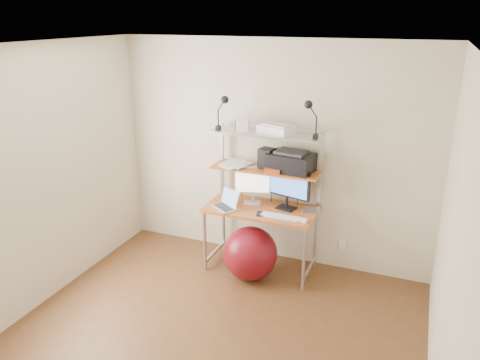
# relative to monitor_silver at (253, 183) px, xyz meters

# --- Properties ---
(room) EXTENTS (3.60, 3.60, 3.60)m
(room) POSITION_rel_monitor_silver_xyz_m (0.13, -1.54, 0.27)
(room) COLOR brown
(room) RESTS_ON ground
(computer_desk) EXTENTS (1.20, 0.60, 1.57)m
(computer_desk) POSITION_rel_monitor_silver_xyz_m (0.13, -0.03, -0.03)
(computer_desk) COLOR #C75F26
(computer_desk) RESTS_ON ground
(desktop) EXTENTS (1.20, 0.60, 0.00)m
(desktop) POSITION_rel_monitor_silver_xyz_m (0.13, -0.10, -0.24)
(desktop) COLOR #C75F26
(desktop) RESTS_ON computer_desk
(mid_shelf) EXTENTS (1.18, 0.34, 0.00)m
(mid_shelf) POSITION_rel_monitor_silver_xyz_m (0.13, 0.03, 0.17)
(mid_shelf) COLOR #C75F26
(mid_shelf) RESTS_ON computer_desk
(top_shelf) EXTENTS (1.18, 0.34, 0.00)m
(top_shelf) POSITION_rel_monitor_silver_xyz_m (0.13, 0.03, 0.57)
(top_shelf) COLOR #B1B1B6
(top_shelf) RESTS_ON computer_desk
(floor) EXTENTS (3.60, 3.60, 0.00)m
(floor) POSITION_rel_monitor_silver_xyz_m (0.13, -1.54, -0.98)
(floor) COLOR brown
(floor) RESTS_ON ground
(wall_outlet) EXTENTS (0.08, 0.01, 0.12)m
(wall_outlet) POSITION_rel_monitor_silver_xyz_m (0.98, 0.25, -0.68)
(wall_outlet) COLOR white
(wall_outlet) RESTS_ON room
(monitor_silver) EXTENTS (0.40, 0.19, 0.46)m
(monitor_silver) POSITION_rel_monitor_silver_xyz_m (0.00, 0.00, 0.00)
(monitor_silver) COLOR #BCBCC1
(monitor_silver) RESTS_ON desktop
(monitor_black) EXTENTS (0.52, 0.20, 0.53)m
(monitor_black) POSITION_rel_monitor_silver_xyz_m (0.39, 0.01, 0.02)
(monitor_black) COLOR black
(monitor_black) RESTS_ON desktop
(laptop) EXTENTS (0.38, 0.36, 0.26)m
(laptop) POSITION_rel_monitor_silver_xyz_m (-0.22, -0.22, -0.20)
(laptop) COLOR silver
(laptop) RESTS_ON desktop
(keyboard) EXTENTS (0.41, 0.12, 0.01)m
(keyboard) POSITION_rel_monitor_silver_xyz_m (0.39, -0.25, -0.24)
(keyboard) COLOR white
(keyboard) RESTS_ON desktop
(mouse) EXTENTS (0.11, 0.08, 0.03)m
(mouse) POSITION_rel_monitor_silver_xyz_m (0.64, -0.27, -0.23)
(mouse) COLOR white
(mouse) RESTS_ON desktop
(mac_mini) EXTENTS (0.22, 0.22, 0.03)m
(mac_mini) POSITION_rel_monitor_silver_xyz_m (0.67, -0.02, -0.23)
(mac_mini) COLOR silver
(mac_mini) RESTS_ON desktop
(phone) EXTENTS (0.10, 0.14, 0.01)m
(phone) POSITION_rel_monitor_silver_xyz_m (0.17, -0.25, -0.24)
(phone) COLOR black
(phone) RESTS_ON desktop
(printer) EXTENTS (0.50, 0.37, 0.22)m
(printer) POSITION_rel_monitor_silver_xyz_m (0.40, 0.06, 0.27)
(printer) COLOR black
(printer) RESTS_ON mid_shelf
(nas_cube) EXTENTS (0.18, 0.18, 0.22)m
(nas_cube) POSITION_rel_monitor_silver_xyz_m (0.13, 0.06, 0.28)
(nas_cube) COLOR black
(nas_cube) RESTS_ON mid_shelf
(red_box) EXTENTS (0.18, 0.13, 0.05)m
(red_box) POSITION_rel_monitor_silver_xyz_m (0.24, -0.07, 0.19)
(red_box) COLOR #BD491E
(red_box) RESTS_ON mid_shelf
(scanner) EXTENTS (0.41, 0.32, 0.09)m
(scanner) POSITION_rel_monitor_silver_xyz_m (0.23, 0.05, 0.61)
(scanner) COLOR white
(scanner) RESTS_ON top_shelf
(box_white) EXTENTS (0.15, 0.14, 0.15)m
(box_white) POSITION_rel_monitor_silver_xyz_m (-0.12, -0.02, 0.64)
(box_white) COLOR white
(box_white) RESTS_ON top_shelf
(box_grey) EXTENTS (0.11, 0.11, 0.11)m
(box_grey) POSITION_rel_monitor_silver_xyz_m (-0.15, 0.05, 0.62)
(box_grey) COLOR #2F3032
(box_grey) RESTS_ON top_shelf
(clip_lamp_left) EXTENTS (0.15, 0.08, 0.37)m
(clip_lamp_left) POSITION_rel_monitor_silver_xyz_m (-0.32, -0.06, 0.84)
(clip_lamp_left) COLOR black
(clip_lamp_left) RESTS_ON top_shelf
(clip_lamp_right) EXTENTS (0.15, 0.08, 0.38)m
(clip_lamp_right) POSITION_rel_monitor_silver_xyz_m (0.60, -0.04, 0.84)
(clip_lamp_right) COLOR black
(clip_lamp_right) RESTS_ON top_shelf
(exercise_ball) EXTENTS (0.59, 0.59, 0.59)m
(exercise_ball) POSITION_rel_monitor_silver_xyz_m (0.10, -0.32, -0.69)
(exercise_ball) COLOR maroon
(exercise_ball) RESTS_ON floor
(paper_stack) EXTENTS (0.34, 0.41, 0.02)m
(paper_stack) POSITION_rel_monitor_silver_xyz_m (-0.23, 0.03, 0.18)
(paper_stack) COLOR white
(paper_stack) RESTS_ON mid_shelf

